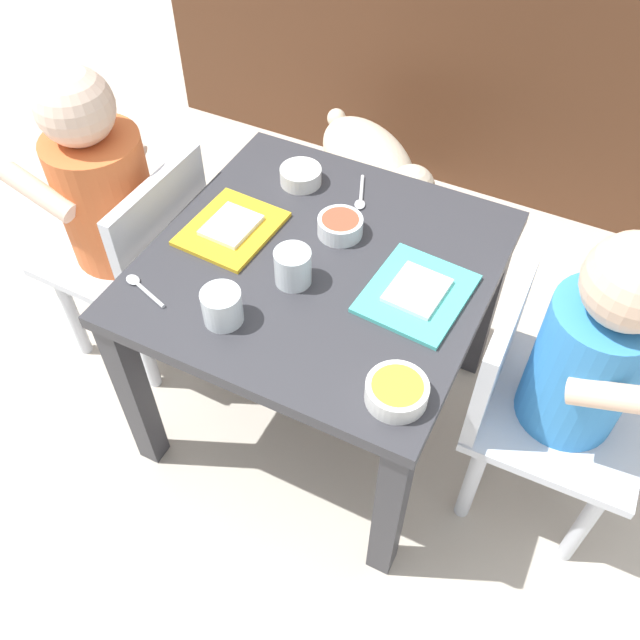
{
  "coord_description": "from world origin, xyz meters",
  "views": [
    {
      "loc": [
        0.37,
        -0.75,
        1.25
      ],
      "look_at": [
        0.0,
        0.0,
        0.29
      ],
      "focal_mm": 38.27,
      "sensor_mm": 36.0,
      "label": 1
    }
  ],
  "objects": [
    {
      "name": "kitchen_cabinet_back",
      "position": [
        0.0,
        1.05,
        0.43
      ],
      "size": [
        1.85,
        0.37,
        0.87
      ],
      "primitive_type": "cube",
      "color": "#56331E",
      "rests_on": "ground"
    },
    {
      "name": "veggie_bowl_near",
      "position": [
        -0.13,
        0.18,
        0.46
      ],
      "size": [
        0.08,
        0.08,
        0.03
      ],
      "color": "white",
      "rests_on": "dining_table"
    },
    {
      "name": "spoon_by_left_tray",
      "position": [
        -0.01,
        0.19,
        0.44
      ],
      "size": [
        0.05,
        0.1,
        0.01
      ],
      "color": "silver",
      "rests_on": "dining_table"
    },
    {
      "name": "spoon_by_right_tray",
      "position": [
        -0.23,
        -0.19,
        0.44
      ],
      "size": [
        0.1,
        0.04,
        0.01
      ],
      "color": "silver",
      "rests_on": "dining_table"
    },
    {
      "name": "seated_child_left",
      "position": [
        -0.45,
        -0.01,
        0.42
      ],
      "size": [
        0.29,
        0.29,
        0.68
      ],
      "color": "silver",
      "rests_on": "ground"
    },
    {
      "name": "ground_plane",
      "position": [
        0.0,
        0.0,
        0.0
      ],
      "size": [
        7.0,
        7.0,
        0.0
      ],
      "primitive_type": "plane",
      "color": "beige"
    },
    {
      "name": "cereal_bowl_right_side",
      "position": [
        0.22,
        -0.2,
        0.46
      ],
      "size": [
        0.09,
        0.09,
        0.03
      ],
      "color": "white",
      "rests_on": "dining_table"
    },
    {
      "name": "water_cup_right",
      "position": [
        -0.08,
        -0.18,
        0.46
      ],
      "size": [
        0.06,
        0.06,
        0.06
      ],
      "color": "white",
      "rests_on": "dining_table"
    },
    {
      "name": "water_cup_left",
      "position": [
        -0.02,
        -0.06,
        0.47
      ],
      "size": [
        0.06,
        0.06,
        0.06
      ],
      "color": "white",
      "rests_on": "dining_table"
    },
    {
      "name": "food_tray_right",
      "position": [
        0.18,
        0.0,
        0.45
      ],
      "size": [
        0.17,
        0.19,
        0.02
      ],
      "color": "#4CC6BC",
      "rests_on": "dining_table"
    },
    {
      "name": "dining_table",
      "position": [
        0.0,
        0.0,
        0.37
      ],
      "size": [
        0.57,
        0.57,
        0.44
      ],
      "color": "#333338",
      "rests_on": "ground"
    },
    {
      "name": "cereal_bowl_left_side",
      "position": [
        0.0,
        0.08,
        0.46
      ],
      "size": [
        0.08,
        0.08,
        0.03
      ],
      "color": "white",
      "rests_on": "dining_table"
    },
    {
      "name": "seated_child_right",
      "position": [
        0.45,
        0.01,
        0.42
      ],
      "size": [
        0.29,
        0.29,
        0.67
      ],
      "color": "silver",
      "rests_on": "ground"
    },
    {
      "name": "dog",
      "position": [
        -0.15,
        0.6,
        0.2
      ],
      "size": [
        0.41,
        0.34,
        0.3
      ],
      "color": "beige",
      "rests_on": "ground"
    },
    {
      "name": "food_tray_left",
      "position": [
        -0.18,
        0.0,
        0.45
      ],
      "size": [
        0.15,
        0.18,
        0.02
      ],
      "color": "gold",
      "rests_on": "dining_table"
    }
  ]
}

